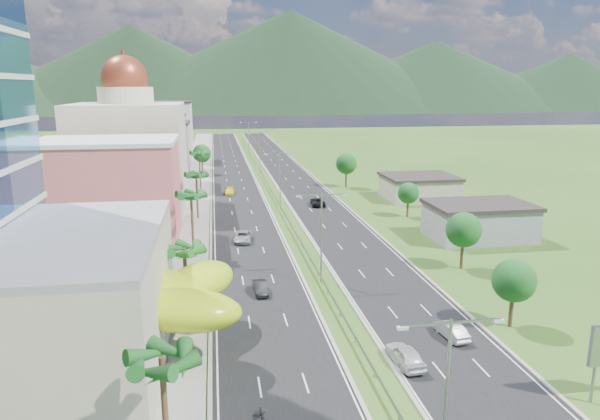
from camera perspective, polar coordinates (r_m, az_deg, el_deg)
name	(u,v)px	position (r m, az deg, el deg)	size (l,w,h in m)	color
ground	(340,316)	(56.29, 4.29, -11.24)	(500.00, 500.00, 0.00)	#2D5119
road_left	(233,176)	(141.82, -7.14, 3.59)	(11.00, 260.00, 0.04)	black
road_right	(290,175)	(143.10, -1.11, 3.78)	(11.00, 260.00, 0.04)	black
sidewalk_left	(197,177)	(141.82, -10.98, 3.47)	(7.00, 260.00, 0.12)	gray
median_guardrail	(269,185)	(124.50, -3.37, 2.63)	(0.10, 216.06, 0.76)	gray
streetlight_median_a	(447,391)	(32.17, 15.36, -18.07)	(6.04, 0.25, 11.00)	gray
streetlight_median_b	(321,228)	(63.24, 2.30, -1.96)	(6.04, 0.25, 11.00)	gray
streetlight_median_c	(280,174)	(101.91, -2.15, 3.81)	(6.04, 0.25, 11.00)	gray
streetlight_median_d	(260,148)	(146.28, -4.33, 6.61)	(6.04, 0.25, 11.00)	gray
streetlight_median_e	(249,134)	(190.94, -5.50, 8.09)	(6.04, 0.25, 11.00)	gray
lime_canopy	(130,298)	(49.91, -17.69, -8.90)	(18.00, 15.00, 7.40)	#A8C913
pink_shophouse	(109,193)	(84.81, -19.72, 1.67)	(20.00, 15.00, 15.00)	#D85868
domed_building	(130,150)	(106.68, -17.71, 6.12)	(20.00, 20.00, 28.70)	beige
midrise_grey	(151,152)	(131.56, -15.63, 5.99)	(16.00, 15.00, 16.00)	gray
midrise_beige	(160,148)	(153.47, -14.72, 6.43)	(16.00, 15.00, 13.00)	#A99F8B
midrise_white	(166,132)	(176.04, -14.08, 8.08)	(16.00, 15.00, 18.00)	silver
shed_near	(479,222)	(87.43, 18.54, -1.27)	(15.00, 10.00, 5.00)	gray
shed_far	(419,188)	(114.94, 12.57, 2.26)	(14.00, 12.00, 4.40)	#A99F8B
palm_tree_a	(162,365)	(31.85, -14.50, -15.71)	(3.60, 3.60, 9.10)	#47301C
palm_tree_b	(184,252)	(54.38, -12.24, -4.43)	(3.60, 3.60, 8.10)	#47301C
palm_tree_c	(191,198)	(73.39, -11.54, 1.30)	(3.60, 3.60, 9.60)	#47301C
palm_tree_d	(196,177)	(96.17, -11.01, 3.50)	(3.60, 3.60, 8.60)	#47301C
palm_tree_e	(199,155)	(120.80, -10.69, 5.80)	(3.60, 3.60, 9.40)	#47301C
leafy_tree_lfar	(202,153)	(145.94, -10.43, 5.95)	(4.90, 4.90, 8.05)	#47301C
leafy_tree_ra	(514,281)	(56.07, 21.86, -7.03)	(4.20, 4.20, 6.90)	#47301C
leafy_tree_rb	(464,230)	(71.56, 17.06, -2.05)	(4.55, 4.55, 7.47)	#47301C
leafy_tree_rc	(408,193)	(97.95, 11.48, 1.77)	(3.85, 3.85, 6.33)	#47301C
leafy_tree_rd	(346,164)	(124.83, 4.97, 4.94)	(4.90, 4.90, 8.05)	#47301C
mountain_ridge	(291,112)	(505.56, -0.94, 10.45)	(860.00, 140.00, 90.00)	black
car_dark_left	(260,288)	(61.77, -4.25, -8.25)	(1.43, 4.10, 1.35)	black
car_silver_mid_left	(243,237)	(81.87, -6.09, -2.84)	(2.51, 5.45, 1.51)	#9FA2A7
car_yellow_far_left	(230,191)	(117.93, -7.50, 2.00)	(1.90, 4.68, 1.36)	yellow
car_white_near_right	(405,355)	(47.84, 11.15, -14.92)	(1.99, 4.94, 1.68)	silver
car_silver_right	(451,330)	(53.36, 15.83, -12.26)	(1.51, 4.33, 1.43)	#9EA0A5
car_dark_far_right	(318,202)	(105.91, 1.90, 0.90)	(2.57, 5.57, 1.55)	black
motorcycle	(262,413)	(40.43, -4.09, -20.75)	(0.58, 1.93, 1.23)	black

